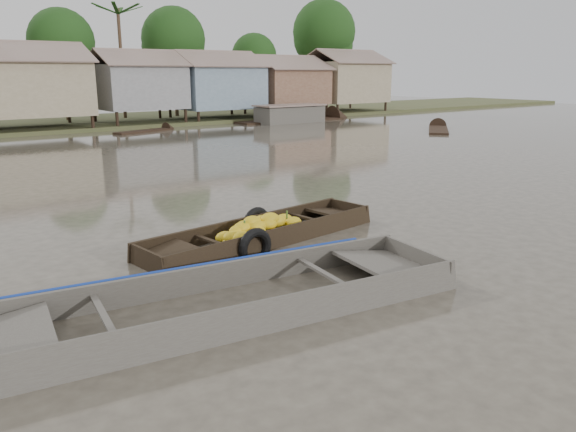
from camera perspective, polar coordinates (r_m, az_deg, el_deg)
ground at (r=10.34m, az=0.76°, el=-5.88°), size 120.00×120.00×0.00m
riverbank at (r=40.52m, az=-25.00°, el=12.41°), size 120.00×12.47×10.22m
banana_boat at (r=12.25m, az=-2.86°, el=-1.83°), size 5.93×2.02×0.84m
viewer_boat at (r=8.81m, az=-6.24°, el=-9.24°), size 7.88×3.14×0.62m
distant_boats at (r=37.51m, az=-6.71°, el=9.20°), size 45.17×14.34×1.38m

